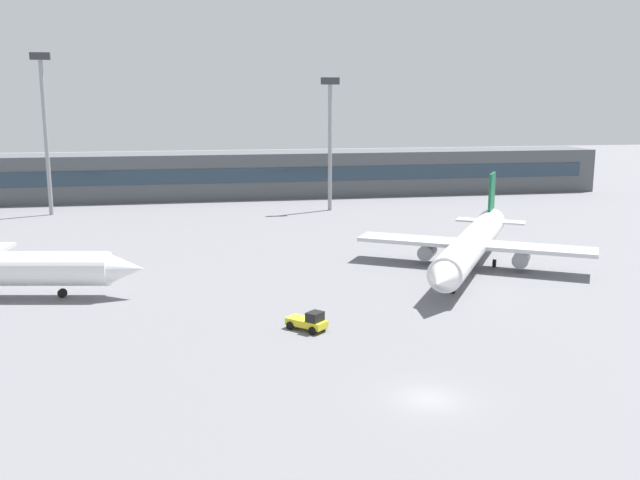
{
  "coord_description": "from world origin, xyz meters",
  "views": [
    {
      "loc": [
        -15.33,
        -42.38,
        19.63
      ],
      "look_at": [
        0.09,
        40.0,
        3.0
      ],
      "focal_mm": 40.01,
      "sensor_mm": 36.0,
      "label": 1
    }
  ],
  "objects_px": {
    "floodlight_tower_west": "(330,134)",
    "baggage_tug_yellow": "(309,321)",
    "floodlight_tower_east": "(45,123)",
    "airplane_mid": "(472,244)"
  },
  "relations": [
    {
      "from": "airplane_mid",
      "to": "floodlight_tower_east",
      "type": "xyz_separation_m",
      "value": [
        -55.65,
        51.22,
        12.63
      ]
    },
    {
      "from": "floodlight_tower_west",
      "to": "floodlight_tower_east",
      "type": "height_order",
      "value": "floodlight_tower_east"
    },
    {
      "from": "floodlight_tower_east",
      "to": "baggage_tug_yellow",
      "type": "bearing_deg",
      "value": -64.65
    },
    {
      "from": "airplane_mid",
      "to": "baggage_tug_yellow",
      "type": "bearing_deg",
      "value": -140.36
    },
    {
      "from": "floodlight_tower_west",
      "to": "baggage_tug_yellow",
      "type": "bearing_deg",
      "value": -102.91
    },
    {
      "from": "airplane_mid",
      "to": "floodlight_tower_east",
      "type": "bearing_deg",
      "value": 137.37
    },
    {
      "from": "baggage_tug_yellow",
      "to": "floodlight_tower_west",
      "type": "distance_m",
      "value": 68.97
    },
    {
      "from": "airplane_mid",
      "to": "baggage_tug_yellow",
      "type": "distance_m",
      "value": 29.35
    },
    {
      "from": "baggage_tug_yellow",
      "to": "floodlight_tower_east",
      "type": "bearing_deg",
      "value": 115.35
    },
    {
      "from": "airplane_mid",
      "to": "floodlight_tower_west",
      "type": "xyz_separation_m",
      "value": [
        -7.39,
        47.39,
        10.61
      ]
    }
  ]
}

